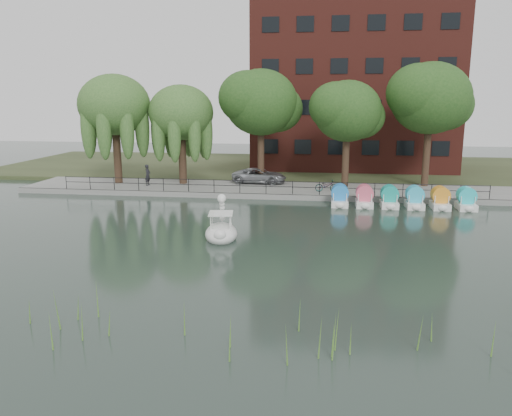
% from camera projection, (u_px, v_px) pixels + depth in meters
% --- Properties ---
extents(ground_plane, '(120.00, 120.00, 0.00)m').
position_uv_depth(ground_plane, '(235.00, 250.00, 24.84)').
color(ground_plane, '#323E3B').
extents(promenade, '(40.00, 6.00, 0.40)m').
position_uv_depth(promenade, '(270.00, 190.00, 40.28)').
color(promenade, gray).
rests_on(promenade, ground_plane).
extents(kerb, '(40.00, 0.25, 0.40)m').
position_uv_depth(kerb, '(266.00, 197.00, 37.42)').
color(kerb, gray).
rests_on(kerb, ground_plane).
extents(land_strip, '(60.00, 22.00, 0.36)m').
position_uv_depth(land_strip, '(284.00, 167.00, 53.84)').
color(land_strip, '#47512D').
rests_on(land_strip, ground_plane).
extents(railing, '(32.00, 0.05, 1.00)m').
position_uv_depth(railing, '(266.00, 184.00, 37.42)').
color(railing, black).
rests_on(railing, promenade).
extents(apartment_building, '(20.00, 10.07, 18.00)m').
position_uv_depth(apartment_building, '(353.00, 79.00, 50.92)').
color(apartment_building, '#4C1E16').
rests_on(apartment_building, land_strip).
extents(willow_left, '(5.88, 5.88, 9.01)m').
position_uv_depth(willow_left, '(114.00, 105.00, 41.06)').
color(willow_left, '#473323').
rests_on(willow_left, promenade).
extents(willow_mid, '(5.32, 5.32, 8.15)m').
position_uv_depth(willow_mid, '(181.00, 113.00, 40.95)').
color(willow_mid, '#473323').
rests_on(willow_mid, promenade).
extents(broadleaf_center, '(6.00, 6.00, 9.25)m').
position_uv_depth(broadleaf_center, '(261.00, 103.00, 40.88)').
color(broadleaf_center, '#473323').
rests_on(broadleaf_center, promenade).
extents(broadleaf_right, '(5.40, 5.40, 8.32)m').
position_uv_depth(broadleaf_right, '(347.00, 112.00, 39.62)').
color(broadleaf_right, '#473323').
rests_on(broadleaf_right, promenade).
extents(broadleaf_far, '(6.30, 6.30, 9.71)m').
position_uv_depth(broadleaf_far, '(431.00, 99.00, 39.51)').
color(broadleaf_far, '#473323').
rests_on(broadleaf_far, promenade).
extents(minivan, '(2.65, 5.32, 1.45)m').
position_uv_depth(minivan, '(259.00, 175.00, 42.10)').
color(minivan, gray).
rests_on(minivan, promenade).
extents(bicycle, '(0.88, 1.80, 1.00)m').
position_uv_depth(bicycle, '(326.00, 185.00, 38.29)').
color(bicycle, gray).
rests_on(bicycle, promenade).
extents(pedestrian, '(0.55, 0.76, 1.98)m').
position_uv_depth(pedestrian, '(148.00, 173.00, 40.93)').
color(pedestrian, black).
rests_on(pedestrian, promenade).
extents(swan_boat, '(2.09, 2.94, 2.30)m').
position_uv_depth(swan_boat, '(221.00, 230.00, 26.72)').
color(swan_boat, white).
rests_on(swan_boat, ground_plane).
extents(pedal_boat_row, '(9.65, 1.70, 1.40)m').
position_uv_depth(pedal_boat_row, '(402.00, 199.00, 34.46)').
color(pedal_boat_row, white).
rests_on(pedal_boat_row, ground_plane).
extents(reed_bank, '(24.00, 2.40, 1.20)m').
position_uv_depth(reed_bank, '(245.00, 325.00, 15.25)').
color(reed_bank, '#669938').
rests_on(reed_bank, ground_plane).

